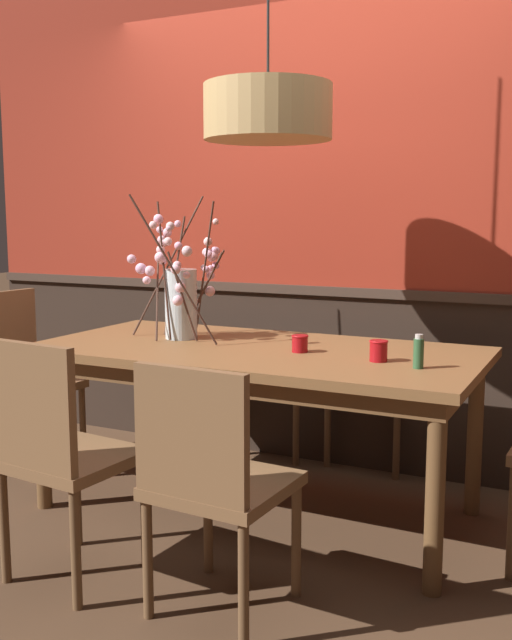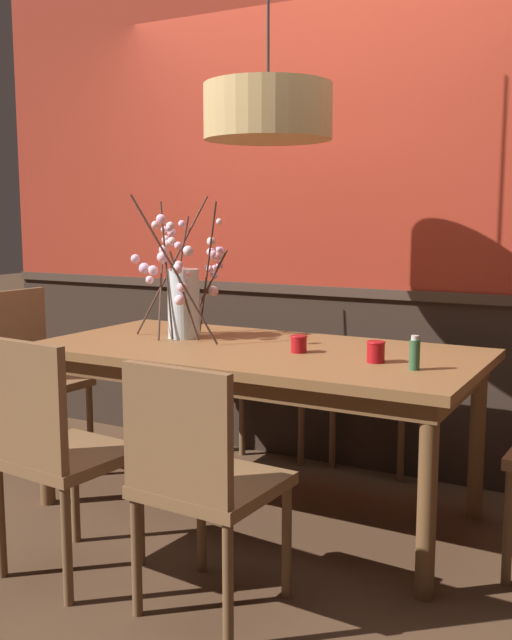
{
  "view_description": "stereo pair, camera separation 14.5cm",
  "coord_description": "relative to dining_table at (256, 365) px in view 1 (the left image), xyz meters",
  "views": [
    {
      "loc": [
        1.45,
        -2.95,
        1.37
      ],
      "look_at": [
        0.0,
        0.0,
        0.9
      ],
      "focal_mm": 41.17,
      "sensor_mm": 36.0,
      "label": 1
    },
    {
      "loc": [
        1.58,
        -2.88,
        1.37
      ],
      "look_at": [
        0.0,
        0.0,
        0.9
      ],
      "focal_mm": 41.17,
      "sensor_mm": 36.0,
      "label": 2
    }
  ],
  "objects": [
    {
      "name": "chair_far_side_left",
      "position": [
        -0.26,
        0.92,
        -0.16
      ],
      "size": [
        0.45,
        0.43,
        0.95
      ],
      "color": "brown",
      "rests_on": "ground"
    },
    {
      "name": "back_wall",
      "position": [
        0.0,
        0.84,
        0.76
      ],
      "size": [
        4.51,
        0.14,
        2.94
      ],
      "color": "#2D2119",
      "rests_on": "ground"
    },
    {
      "name": "condiment_bottle",
      "position": [
        0.78,
        -0.14,
        0.14
      ],
      "size": [
        0.04,
        0.04,
        0.14
      ],
      "color": "#2D5633",
      "rests_on": "dining_table"
    },
    {
      "name": "chair_near_side_right",
      "position": [
        0.27,
        -0.9,
        -0.19
      ],
      "size": [
        0.46,
        0.46,
        0.9
      ],
      "color": "brown",
      "rests_on": "ground"
    },
    {
      "name": "candle_holder_nearer_center",
      "position": [
        0.22,
        -0.02,
        0.12
      ],
      "size": [
        0.08,
        0.08,
        0.08
      ],
      "color": "#9E0F14",
      "rests_on": "dining_table"
    },
    {
      "name": "pendant_lamp",
      "position": [
        0.04,
        0.04,
        1.12
      ],
      "size": [
        0.56,
        0.56,
        1.24
      ],
      "color": "tan"
    },
    {
      "name": "vase_with_blossoms",
      "position": [
        -0.44,
        0.08,
        0.29
      ],
      "size": [
        0.52,
        0.61,
        0.69
      ],
      "color": "silver",
      "rests_on": "dining_table"
    },
    {
      "name": "chair_near_side_left",
      "position": [
        -0.35,
        -0.94,
        -0.17
      ],
      "size": [
        0.47,
        0.47,
        0.93
      ],
      "color": "brown",
      "rests_on": "ground"
    },
    {
      "name": "candle_holder_nearer_edge",
      "position": [
        0.6,
        -0.07,
        0.12
      ],
      "size": [
        0.08,
        0.08,
        0.09
      ],
      "color": "#9E0F14",
      "rests_on": "dining_table"
    },
    {
      "name": "dining_table",
      "position": [
        0.0,
        0.0,
        0.0
      ],
      "size": [
        2.01,
        1.0,
        0.78
      ],
      "color": "brown",
      "rests_on": "ground"
    },
    {
      "name": "ground_plane",
      "position": [
        0.0,
        0.0,
        -0.7
      ],
      "size": [
        24.0,
        24.0,
        0.0
      ],
      "primitive_type": "plane",
      "color": "#4C3321"
    },
    {
      "name": "chair_far_side_right",
      "position": [
        0.3,
        0.93,
        -0.18
      ],
      "size": [
        0.49,
        0.43,
        0.89
      ],
      "color": "brown",
      "rests_on": "ground"
    },
    {
      "name": "chair_head_west_end",
      "position": [
        -1.44,
        0.02,
        -0.17
      ],
      "size": [
        0.45,
        0.45,
        0.96
      ],
      "color": "brown",
      "rests_on": "ground"
    }
  ]
}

